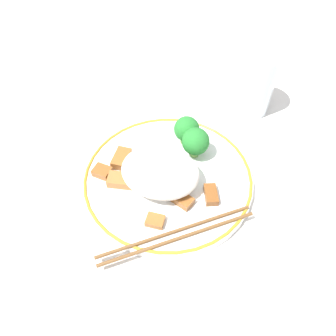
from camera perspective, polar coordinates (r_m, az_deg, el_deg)
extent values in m
plane|color=silver|center=(0.53, 0.00, -2.33)|extent=(3.00, 3.00, 0.00)
cylinder|color=white|center=(0.52, 0.00, -1.87)|extent=(0.27, 0.27, 0.01)
torus|color=#B28C26|center=(0.52, 0.00, -1.40)|extent=(0.26, 0.26, 0.01)
ellipsoid|color=white|center=(0.49, -1.37, -0.64)|extent=(0.12, 0.10, 0.05)
cylinder|color=#72AD4C|center=(0.54, 4.66, 2.85)|extent=(0.01, 0.01, 0.02)
sphere|color=#267A2D|center=(0.52, 4.82, 4.64)|extent=(0.04, 0.04, 0.04)
cylinder|color=#72AD4C|center=(0.56, 3.17, 5.11)|extent=(0.02, 0.02, 0.01)
sphere|color=#267A2D|center=(0.55, 3.27, 6.79)|extent=(0.04, 0.04, 0.04)
cube|color=#9E6633|center=(0.51, -8.21, -2.11)|extent=(0.04, 0.03, 0.01)
cube|color=#995B28|center=(0.47, -2.26, -9.16)|extent=(0.03, 0.02, 0.01)
cube|color=#995B28|center=(0.54, -8.11, 1.66)|extent=(0.02, 0.04, 0.01)
cube|color=brown|center=(0.49, 7.49, -4.62)|extent=(0.03, 0.04, 0.01)
cube|color=brown|center=(0.52, -11.38, -0.63)|extent=(0.03, 0.03, 0.01)
cube|color=brown|center=(0.48, 2.55, -5.59)|extent=(0.04, 0.03, 0.01)
cylinder|color=brown|center=(0.46, 1.84, -12.16)|extent=(0.18, 0.14, 0.01)
cylinder|color=brown|center=(0.46, 1.30, -10.94)|extent=(0.18, 0.14, 0.01)
cylinder|color=silver|center=(0.64, 14.46, 14.20)|extent=(0.08, 0.08, 0.12)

